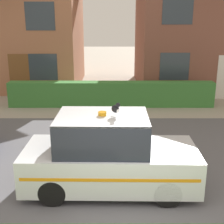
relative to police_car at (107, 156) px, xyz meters
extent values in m
cube|color=#5B5B60|center=(0.25, 1.95, -0.81)|extent=(28.00, 6.53, 0.01)
cube|color=#3D7F38|center=(0.05, 7.04, -0.27)|extent=(9.01, 0.62, 1.09)
cylinder|color=black|center=(1.23, -0.73, -0.52)|extent=(0.58, 0.21, 0.58)
cylinder|color=black|center=(1.25, 0.69, -0.52)|extent=(0.58, 0.21, 0.58)
cylinder|color=black|center=(-1.15, -0.69, -0.52)|extent=(0.58, 0.21, 0.58)
cylinder|color=black|center=(-1.13, 0.73, -0.52)|extent=(0.58, 0.21, 0.58)
cube|color=silver|center=(0.05, 0.00, -0.23)|extent=(3.87, 1.68, 0.83)
cube|color=#232833|center=(-0.12, 0.00, 0.56)|extent=(1.99, 1.49, 0.75)
cube|color=silver|center=(-0.12, 0.00, 0.92)|extent=(1.99, 1.49, 0.04)
cube|color=orange|center=(0.04, -0.81, -0.17)|extent=(3.65, 0.06, 0.07)
cube|color=orange|center=(0.06, 0.81, -0.17)|extent=(3.65, 0.06, 0.07)
cylinder|color=orange|center=(-0.12, 0.00, 0.98)|extent=(0.18, 0.18, 0.08)
ellipsoid|color=black|center=(0.16, -0.05, 1.10)|extent=(0.22, 0.23, 0.16)
ellipsoid|color=white|center=(0.20, -0.11, 1.09)|extent=(0.09, 0.09, 0.09)
sphere|color=black|center=(0.21, -0.11, 1.20)|extent=(0.10, 0.10, 0.10)
cone|color=black|center=(0.19, -0.13, 1.24)|extent=(0.04, 0.04, 0.04)
cone|color=black|center=(0.23, -0.09, 1.24)|extent=(0.04, 0.04, 0.04)
cylinder|color=black|center=(0.16, 0.04, 1.03)|extent=(0.13, 0.13, 0.03)
cube|color=#A86B4C|center=(-5.15, 11.92, 1.79)|extent=(6.69, 5.97, 5.22)
cube|color=brown|center=(-4.51, 8.92, 0.24)|extent=(1.00, 0.02, 2.10)
cube|color=#333D47|center=(-3.31, 8.92, 0.65)|extent=(1.40, 0.02, 1.30)
cube|color=#333D47|center=(-3.31, 8.92, 3.05)|extent=(1.40, 0.02, 1.30)
cube|color=brown|center=(4.84, 11.56, 1.98)|extent=(6.47, 6.28, 5.60)
cube|color=#333D47|center=(3.06, 8.41, 0.75)|extent=(1.40, 0.02, 1.30)
cube|color=#333D47|center=(3.06, 8.41, 3.33)|extent=(1.40, 0.02, 1.30)
camera|label=1|loc=(0.09, -6.39, 2.94)|focal=50.00mm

